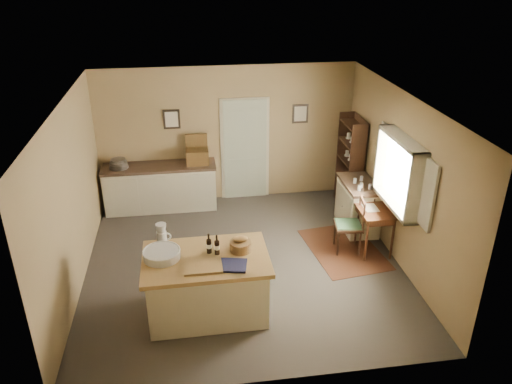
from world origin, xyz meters
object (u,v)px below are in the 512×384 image
sideboard (161,185)px  shelving_unit (352,163)px  desk_chair (348,226)px  work_island (206,283)px  right_cabinet (358,205)px  writing_desk (373,213)px

sideboard → shelving_unit: 3.74m
sideboard → desk_chair: sideboard is taller
desk_chair → shelving_unit: 1.77m
desk_chair → work_island: bearing=-144.3°
sideboard → shelving_unit: size_ratio=1.19×
work_island → right_cabinet: bearing=34.8°
sideboard → shelving_unit: (3.69, -0.42, 0.42)m
sideboard → right_cabinet: 3.78m
writing_desk → desk_chair: 0.46m
work_island → sideboard: size_ratio=0.79×
shelving_unit → desk_chair: bearing=-109.1°
sideboard → desk_chair: 3.74m
writing_desk → right_cabinet: bearing=90.0°
desk_chair → right_cabinet: (0.42, 0.73, -0.01)m
work_island → writing_desk: work_island is taller
writing_desk → shelving_unit: bearing=84.7°
desk_chair → right_cabinet: right_cabinet is taller
work_island → sideboard: bearing=101.4°
writing_desk → desk_chair: desk_chair is taller
shelving_unit → sideboard: bearing=173.5°
sideboard → shelving_unit: shelving_unit is taller
writing_desk → shelving_unit: size_ratio=0.47×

